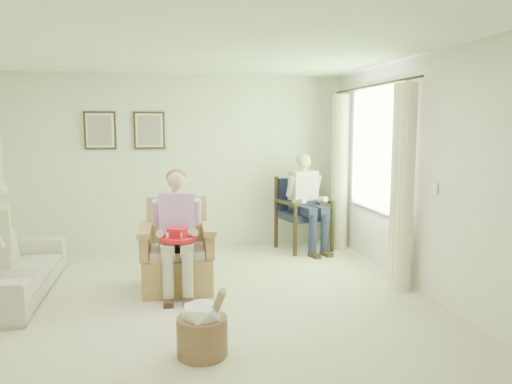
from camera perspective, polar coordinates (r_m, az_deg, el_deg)
floor at (r=5.21m, az=-6.93°, el=-13.13°), size 5.50×5.50×0.00m
back_wall at (r=7.65m, az=-8.62°, el=3.38°), size 5.00×0.04×2.60m
front_wall at (r=2.21m, az=-2.09°, el=-6.24°), size 5.00×0.04×2.60m
right_wall at (r=5.66m, az=18.98°, el=1.70°), size 0.04×5.50×2.60m
ceiling at (r=4.94m, az=-7.41°, el=16.38°), size 5.00×5.50×0.02m
window at (r=6.69m, az=13.66°, el=5.15°), size 0.13×2.50×1.63m
curtain_left at (r=5.79m, az=16.38°, el=0.42°), size 0.34×0.34×2.30m
curtain_right at (r=7.57m, az=9.53°, el=2.19°), size 0.34×0.34×2.30m
framed_print_left at (r=7.63m, az=-17.40°, el=6.73°), size 0.45×0.05×0.55m
framed_print_right at (r=7.58m, az=-12.10°, el=6.90°), size 0.45×0.05×0.55m
wicker_armchair at (r=5.77m, az=-8.95°, el=-7.76°), size 0.79×0.79×1.01m
wood_armchair at (r=7.56m, az=5.30°, el=-2.10°), size 0.69×0.65×1.06m
sofa at (r=6.10m, az=-26.34°, el=-7.79°), size 2.09×0.82×0.61m
person_wicker at (r=5.54m, az=-8.99°, el=-3.55°), size 0.40×0.62×1.34m
person_dark at (r=7.36m, az=5.70°, el=-0.32°), size 0.40×0.63×1.41m
red_hat at (r=5.36m, az=-9.00°, el=-4.98°), size 0.38×0.38×0.14m
hatbox at (r=4.15m, az=-6.16°, el=-15.15°), size 0.46×0.46×0.60m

